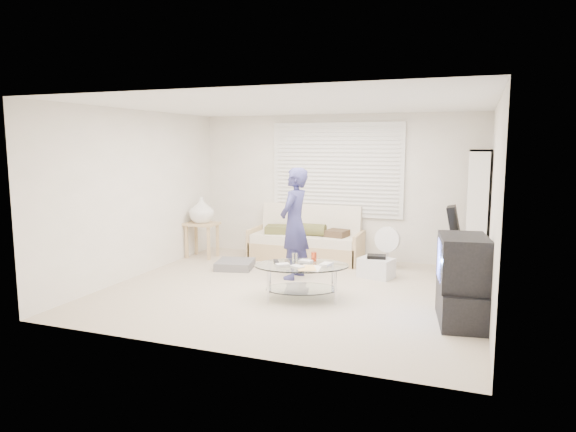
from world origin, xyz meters
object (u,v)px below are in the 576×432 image
at_px(bookshelf, 477,214).
at_px(tv_unit, 462,281).
at_px(coffee_table, 302,271).
at_px(futon_sofa, 306,242).

bearing_deg(bookshelf, tv_unit, -93.25).
distance_m(bookshelf, coffee_table, 2.94).
bearing_deg(futon_sofa, bookshelf, -4.54).
xyz_separation_m(tv_unit, coffee_table, (-1.96, 0.22, -0.11)).
relative_size(tv_unit, coffee_table, 0.70).
distance_m(tv_unit, coffee_table, 1.98).
height_order(bookshelf, tv_unit, bookshelf).
distance_m(futon_sofa, coffee_table, 2.30).
height_order(futon_sofa, coffee_table, futon_sofa).
bearing_deg(bookshelf, coffee_table, -136.48).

